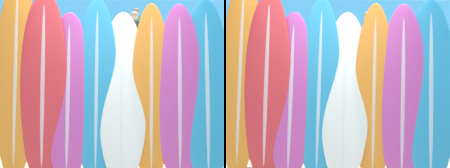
% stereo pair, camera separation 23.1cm
% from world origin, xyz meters
% --- Properties ---
extents(ocean_water, '(120.00, 60.00, 0.01)m').
position_xyz_m(ocean_water, '(0.00, 38.13, 0.00)').
color(ocean_water, teal).
rests_on(ocean_water, ground_plane).
extents(surfboard_rack, '(2.68, 0.04, 0.91)m').
position_xyz_m(surfboard_rack, '(0.11, 0.54, 0.49)').
color(surfboard_rack, slate).
rests_on(surfboard_rack, ground_plane).
extents(surfboard_slot_0, '(0.52, 0.93, 2.46)m').
position_xyz_m(surfboard_slot_0, '(-1.06, 0.64, 1.23)').
color(surfboard_slot_0, orange).
rests_on(surfboard_slot_0, ground_plane).
extents(surfboard_slot_1, '(0.59, 0.85, 2.26)m').
position_xyz_m(surfboard_slot_1, '(-0.71, 0.59, 1.13)').
color(surfboard_slot_1, red).
rests_on(surfboard_slot_1, ground_plane).
extents(surfboard_slot_2, '(0.57, 0.83, 2.00)m').
position_xyz_m(surfboard_slot_2, '(-0.41, 0.55, 1.00)').
color(surfboard_slot_2, '#B23D8E').
rests_on(surfboard_slot_2, ground_plane).
extents(surfboard_slot_3, '(0.52, 0.90, 2.18)m').
position_xyz_m(surfboard_slot_3, '(-0.06, 0.59, 1.09)').
color(surfboard_slot_3, teal).
rests_on(surfboard_slot_3, ground_plane).
extents(surfboard_slot_4, '(0.60, 0.94, 2.00)m').
position_xyz_m(surfboard_slot_4, '(0.26, 0.56, 1.00)').
color(surfboard_slot_4, silver).
rests_on(surfboard_slot_4, ground_plane).
extents(surfboard_slot_5, '(0.48, 0.82, 2.11)m').
position_xyz_m(surfboard_slot_5, '(0.61, 0.57, 1.05)').
color(surfboard_slot_5, orange).
rests_on(surfboard_slot_5, ground_plane).
extents(surfboard_slot_6, '(0.57, 0.86, 2.10)m').
position_xyz_m(surfboard_slot_6, '(0.95, 0.57, 1.05)').
color(surfboard_slot_6, '#B23D8E').
rests_on(surfboard_slot_6, ground_plane).
extents(surfboard_slot_7, '(0.59, 0.95, 2.16)m').
position_xyz_m(surfboard_slot_7, '(1.28, 0.59, 1.08)').
color(surfboard_slot_7, teal).
rests_on(surfboard_slot_7, ground_plane).
extents(person_near_water, '(0.28, 0.27, 1.65)m').
position_xyz_m(person_near_water, '(0.76, 7.79, 0.90)').
color(person_near_water, '#A87A5B').
rests_on(person_near_water, ground_plane).
extents(person_mid_beach, '(0.30, 0.23, 1.75)m').
position_xyz_m(person_mid_beach, '(-1.88, 2.61, 0.95)').
color(person_mid_beach, '#846047').
rests_on(person_mid_beach, ground_plane).
extents(person_far_left, '(0.27, 0.29, 1.71)m').
position_xyz_m(person_far_left, '(0.59, 5.31, 0.93)').
color(person_far_left, beige).
rests_on(person_far_left, ground_plane).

